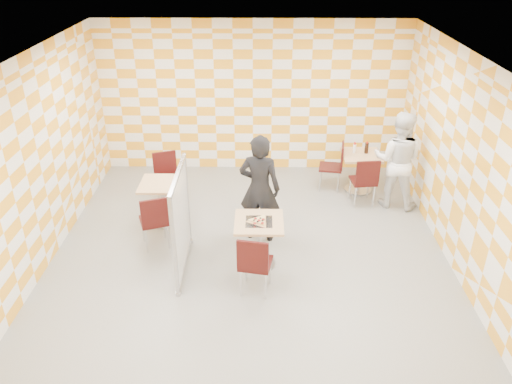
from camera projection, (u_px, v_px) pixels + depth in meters
room_shell at (249, 159)px, 7.19m from camera, size 7.00×7.00×7.00m
main_table at (259, 235)px, 7.23m from camera, size 0.70×0.70×0.75m
second_table at (360, 166)px, 9.34m from camera, size 0.70×0.70×0.75m
empty_table at (163, 196)px, 8.30m from camera, size 0.70×0.70×0.75m
chair_main_front at (254, 262)px, 6.60m from camera, size 0.49×0.50×0.92m
chair_second_front at (365, 178)px, 8.79m from camera, size 0.47×0.48×0.92m
chair_second_side at (336, 163)px, 9.37m from camera, size 0.49×0.48×0.92m
chair_empty_near at (155, 218)px, 7.58m from camera, size 0.54×0.55×0.92m
chair_empty_far at (166, 173)px, 8.97m from camera, size 0.54×0.55×0.92m
partition at (181, 221)px, 7.03m from camera, size 0.08×1.38×1.55m
man_dark at (260, 189)px, 7.71m from camera, size 0.72×0.55×1.77m
man_white at (398, 160)px, 8.68m from camera, size 1.03×0.92×1.75m
pizza_on_foil at (259, 221)px, 7.09m from camera, size 0.40×0.40×0.04m
sport_bottle at (354, 148)px, 9.26m from camera, size 0.06×0.06×0.20m
soda_bottle at (367, 148)px, 9.22m from camera, size 0.07×0.07×0.23m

